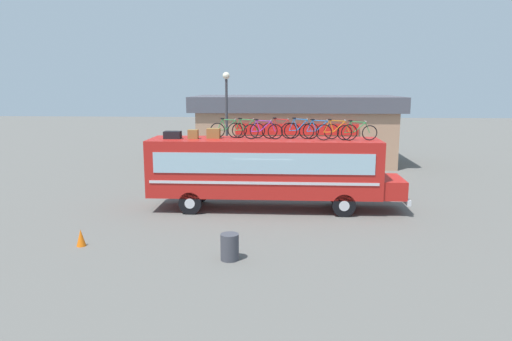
% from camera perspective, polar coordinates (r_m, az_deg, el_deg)
% --- Properties ---
extents(ground_plane, '(120.00, 120.00, 0.00)m').
position_cam_1_polar(ground_plane, '(21.64, 0.95, -4.63)').
color(ground_plane, '#605E59').
extents(bus, '(11.40, 2.46, 3.20)m').
position_cam_1_polar(bus, '(21.22, 1.43, 0.32)').
color(bus, red).
rests_on(bus, ground).
extents(luggage_bag_1, '(0.74, 0.51, 0.33)m').
position_cam_1_polar(luggage_bag_1, '(21.54, -10.02, 4.25)').
color(luggage_bag_1, black).
rests_on(luggage_bag_1, bus).
extents(luggage_bag_2, '(0.44, 0.32, 0.40)m').
position_cam_1_polar(luggage_bag_2, '(21.32, -7.58, 4.35)').
color(luggage_bag_2, olive).
rests_on(luggage_bag_2, bus).
extents(luggage_bag_3, '(0.58, 0.42, 0.44)m').
position_cam_1_polar(luggage_bag_3, '(21.42, -5.14, 4.48)').
color(luggage_bag_3, olive).
rests_on(luggage_bag_3, bus).
extents(rooftop_bicycle_1, '(1.67, 0.44, 0.90)m').
position_cam_1_polar(rooftop_bicycle_1, '(21.53, -3.36, 4.95)').
color(rooftop_bicycle_1, black).
rests_on(rooftop_bicycle_1, bus).
extents(rooftop_bicycle_2, '(1.69, 0.44, 0.92)m').
position_cam_1_polar(rooftop_bicycle_2, '(21.38, -1.20, 4.95)').
color(rooftop_bicycle_2, black).
rests_on(rooftop_bicycle_2, bus).
extents(rooftop_bicycle_3, '(1.75, 0.44, 0.89)m').
position_cam_1_polar(rooftop_bicycle_3, '(20.94, 0.85, 4.81)').
color(rooftop_bicycle_3, black).
rests_on(rooftop_bicycle_3, bus).
extents(rooftop_bicycle_4, '(1.71, 0.44, 0.95)m').
position_cam_1_polar(rooftop_bicycle_4, '(21.17, 2.99, 4.91)').
color(rooftop_bicycle_4, black).
rests_on(rooftop_bicycle_4, bus).
extents(rooftop_bicycle_5, '(1.69, 0.44, 0.95)m').
position_cam_1_polar(rooftop_bicycle_5, '(21.17, 5.30, 4.89)').
color(rooftop_bicycle_5, black).
rests_on(rooftop_bicycle_5, bus).
extents(rooftop_bicycle_6, '(1.77, 0.44, 0.90)m').
position_cam_1_polar(rooftop_bicycle_6, '(21.16, 7.59, 4.79)').
color(rooftop_bicycle_6, black).
rests_on(rooftop_bicycle_6, bus).
extents(rooftop_bicycle_7, '(1.79, 0.44, 0.93)m').
position_cam_1_polar(rooftop_bicycle_7, '(20.73, 9.66, 4.65)').
color(rooftop_bicycle_7, black).
rests_on(rooftop_bicycle_7, bus).
extents(rooftop_bicycle_8, '(1.74, 0.44, 0.88)m').
position_cam_1_polar(rooftop_bicycle_8, '(20.98, 12.05, 4.58)').
color(rooftop_bicycle_8, black).
rests_on(rooftop_bicycle_8, bus).
extents(roadside_building, '(14.37, 6.67, 4.76)m').
position_cam_1_polar(roadside_building, '(34.17, 4.75, 5.05)').
color(roadside_building, tan).
rests_on(roadside_building, ground).
extents(trash_bin, '(0.60, 0.60, 0.87)m').
position_cam_1_polar(trash_bin, '(15.47, -3.19, -9.17)').
color(trash_bin, '#3F3F47').
rests_on(trash_bin, ground).
extents(traffic_cone, '(0.33, 0.33, 0.61)m').
position_cam_1_polar(traffic_cone, '(17.82, -20.34, -7.60)').
color(traffic_cone, orange).
rests_on(traffic_cone, ground).
extents(street_lamp, '(0.39, 0.39, 6.24)m').
position_cam_1_polar(street_lamp, '(26.11, -3.55, 6.83)').
color(street_lamp, '#38383D').
rests_on(street_lamp, ground).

